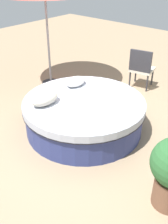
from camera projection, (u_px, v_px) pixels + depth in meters
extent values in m
plane|color=#9E8466|center=(84.00, 128.00, 5.09)|extent=(16.00, 16.00, 0.00)
cylinder|color=navy|center=(84.00, 118.00, 4.97)|extent=(2.15, 2.15, 0.47)
cylinder|color=black|center=(84.00, 107.00, 4.85)|extent=(2.23, 2.23, 0.02)
cylinder|color=#B2B7C6|center=(84.00, 104.00, 4.82)|extent=(2.21, 2.21, 0.14)
ellipsoid|color=white|center=(75.00, 81.00, 5.29)|extent=(0.45, 0.31, 0.17)
ellipsoid|color=beige|center=(45.00, 98.00, 4.62)|extent=(0.54, 0.33, 0.21)
cylinder|color=#333338|center=(136.00, 74.00, 6.85)|extent=(0.04, 0.04, 0.42)
cylinder|color=#333338|center=(152.00, 77.00, 6.67)|extent=(0.04, 0.04, 0.42)
cylinder|color=#333338|center=(130.00, 80.00, 6.54)|extent=(0.04, 0.04, 0.42)
cylinder|color=#333338|center=(147.00, 83.00, 6.35)|extent=(0.04, 0.04, 0.42)
cube|color=silver|center=(142.00, 69.00, 6.48)|extent=(0.59, 0.61, 0.06)
cube|color=#333338|center=(140.00, 61.00, 6.17)|extent=(0.16, 0.52, 0.50)
cylinder|color=#262628|center=(51.00, 83.00, 6.76)|extent=(0.44, 0.44, 0.08)
cylinder|color=#99999E|center=(48.00, 35.00, 6.13)|extent=(0.05, 0.05, 2.53)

